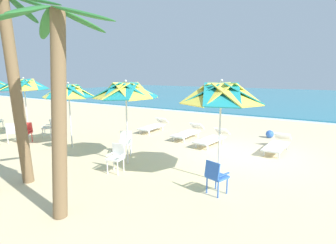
% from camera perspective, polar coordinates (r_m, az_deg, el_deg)
% --- Properties ---
extents(ground_plane, '(80.00, 80.00, 0.00)m').
position_cam_1_polar(ground_plane, '(9.90, 16.22, -7.37)').
color(ground_plane, beige).
extents(sea, '(80.00, 36.00, 0.10)m').
position_cam_1_polar(sea, '(36.79, 28.19, 4.63)').
color(sea, teal).
rests_on(sea, ground).
extents(surf_foam, '(80.00, 0.70, 0.01)m').
position_cam_1_polar(surf_foam, '(18.69, 24.03, 0.41)').
color(surf_foam, white).
rests_on(surf_foam, ground).
extents(beach_umbrella_0, '(2.28, 2.28, 2.81)m').
position_cam_1_polar(beach_umbrella_0, '(7.13, 11.39, 5.91)').
color(beach_umbrella_0, silver).
rests_on(beach_umbrella_0, ground).
extents(plastic_chair_0, '(0.55, 0.57, 0.87)m').
position_cam_1_polar(plastic_chair_0, '(6.71, 10.22, -11.22)').
color(plastic_chair_0, blue).
rests_on(plastic_chair_0, ground).
extents(beach_umbrella_1, '(2.10, 2.10, 2.76)m').
position_cam_1_polar(beach_umbrella_1, '(8.53, -9.08, 6.54)').
color(beach_umbrella_1, silver).
rests_on(beach_umbrella_1, ground).
extents(plastic_chair_1, '(0.62, 0.63, 0.87)m').
position_cam_1_polar(plastic_chair_1, '(9.86, -9.08, -4.14)').
color(plastic_chair_1, white).
rests_on(plastic_chair_1, ground).
extents(plastic_chair_2, '(0.52, 0.54, 0.87)m').
position_cam_1_polar(plastic_chair_2, '(8.19, -11.07, -7.22)').
color(plastic_chair_2, white).
rests_on(plastic_chair_2, ground).
extents(beach_umbrella_2, '(1.97, 1.97, 2.63)m').
position_cam_1_polar(beach_umbrella_2, '(11.10, -20.67, 6.08)').
color(beach_umbrella_2, silver).
rests_on(beach_umbrella_2, ground).
extents(plastic_chair_3, '(0.58, 0.56, 0.87)m').
position_cam_1_polar(plastic_chair_3, '(11.58, -22.66, -2.65)').
color(plastic_chair_3, white).
rests_on(plastic_chair_3, ground).
extents(beach_umbrella_3, '(2.12, 2.12, 2.80)m').
position_cam_1_polar(beach_umbrella_3, '(13.54, -28.66, 6.97)').
color(beach_umbrella_3, silver).
rests_on(beach_umbrella_3, ground).
extents(plastic_chair_4, '(0.61, 0.59, 0.87)m').
position_cam_1_polar(plastic_chair_4, '(13.26, -30.67, -1.74)').
color(plastic_chair_4, white).
rests_on(plastic_chair_4, ground).
extents(plastic_chair_5, '(0.61, 0.62, 0.87)m').
position_cam_1_polar(plastic_chair_5, '(12.97, -28.30, -1.77)').
color(plastic_chair_5, red).
rests_on(plastic_chair_5, ground).
extents(plastic_chair_6, '(0.63, 0.63, 0.87)m').
position_cam_1_polar(plastic_chair_6, '(13.64, -24.32, -0.90)').
color(plastic_chair_6, white).
rests_on(plastic_chair_6, ground).
extents(sun_lounger_0, '(0.75, 2.18, 0.62)m').
position_cam_1_polar(sun_lounger_0, '(10.97, 22.53, -4.49)').
color(sun_lounger_0, white).
rests_on(sun_lounger_0, ground).
extents(sun_lounger_1, '(0.87, 2.20, 0.62)m').
position_cam_1_polar(sun_lounger_1, '(11.27, 9.55, -3.44)').
color(sun_lounger_1, white).
rests_on(sun_lounger_1, ground).
extents(sun_lounger_2, '(0.70, 2.16, 0.62)m').
position_cam_1_polar(sun_lounger_2, '(12.28, 4.41, -2.19)').
color(sun_lounger_2, white).
rests_on(sun_lounger_2, ground).
extents(sun_lounger_3, '(0.71, 2.17, 0.62)m').
position_cam_1_polar(sun_lounger_3, '(13.75, -3.09, -0.81)').
color(sun_lounger_3, white).
rests_on(sun_lounger_3, ground).
extents(palm_tree_0, '(2.68, 2.44, 4.23)m').
position_cam_1_polar(palm_tree_0, '(5.66, -22.95, 6.16)').
color(palm_tree_0, brown).
rests_on(palm_tree_0, ground).
extents(palm_tree_3, '(3.29, 2.73, 4.87)m').
position_cam_1_polar(palm_tree_3, '(7.85, -30.29, 10.08)').
color(palm_tree_3, brown).
rests_on(palm_tree_3, ground).
extents(beach_ball, '(0.36, 0.36, 0.36)m').
position_cam_1_polar(beach_ball, '(13.18, 21.10, -2.45)').
color(beach_ball, blue).
rests_on(beach_ball, ground).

